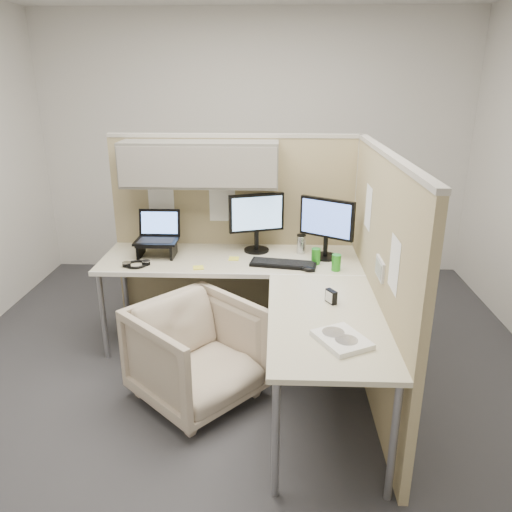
{
  "coord_description": "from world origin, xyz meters",
  "views": [
    {
      "loc": [
        0.23,
        -3.07,
        2.04
      ],
      "look_at": [
        0.1,
        0.25,
        0.85
      ],
      "focal_mm": 35.0,
      "sensor_mm": 36.0,
      "label": 1
    }
  ],
  "objects_px": {
    "desk": "(259,284)",
    "keyboard": "(283,264)",
    "monitor_left": "(257,218)",
    "office_chair": "(197,349)"
  },
  "relations": [
    {
      "from": "keyboard",
      "to": "monitor_left",
      "type": "bearing_deg",
      "value": 133.34
    },
    {
      "from": "desk",
      "to": "office_chair",
      "type": "height_order",
      "value": "office_chair"
    },
    {
      "from": "desk",
      "to": "monitor_left",
      "type": "relative_size",
      "value": 4.29
    },
    {
      "from": "monitor_left",
      "to": "keyboard",
      "type": "relative_size",
      "value": 0.96
    },
    {
      "from": "desk",
      "to": "monitor_left",
      "type": "xyz_separation_m",
      "value": [
        -0.04,
        0.58,
        0.32
      ]
    },
    {
      "from": "office_chair",
      "to": "monitor_left",
      "type": "relative_size",
      "value": 1.58
    },
    {
      "from": "desk",
      "to": "keyboard",
      "type": "bearing_deg",
      "value": 56.48
    },
    {
      "from": "monitor_left",
      "to": "keyboard",
      "type": "xyz_separation_m",
      "value": [
        0.21,
        -0.32,
        -0.26
      ]
    },
    {
      "from": "desk",
      "to": "keyboard",
      "type": "relative_size",
      "value": 4.13
    },
    {
      "from": "desk",
      "to": "monitor_left",
      "type": "bearing_deg",
      "value": 93.8
    }
  ]
}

